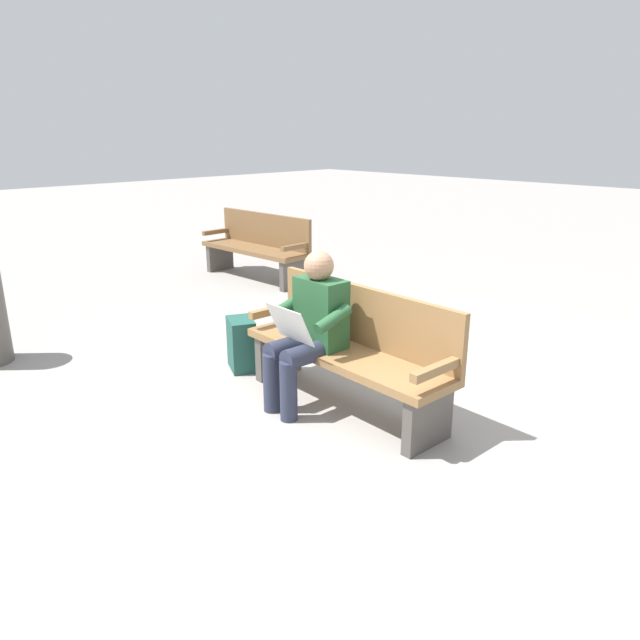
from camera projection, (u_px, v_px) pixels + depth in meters
name	position (u px, v px, depth m)	size (l,w,h in m)	color
ground_plane	(343.00, 406.00, 4.51)	(40.00, 40.00, 0.00)	gray
bench_near	(351.00, 347.00, 4.41)	(1.82, 0.57, 0.90)	olive
person_seated	(310.00, 326.00, 4.36)	(0.58, 0.59, 1.18)	#23512D
backpack	(242.00, 344.00, 5.15)	(0.37, 0.34, 0.45)	#1E4C42
bench_far	(258.00, 246.00, 8.26)	(1.81, 0.53, 0.90)	brown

